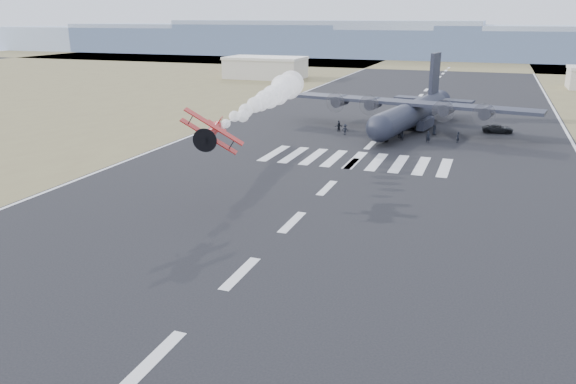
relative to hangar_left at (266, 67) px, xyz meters
The scene contains 20 objects.
ground 154.08m from the hangar_left, 70.27° to the right, with size 500.00×500.00×0.00m, color black.
scrub_far 99.70m from the hangar_left, 58.54° to the left, with size 500.00×80.00×0.00m, color olive.
runway_markings 99.70m from the hangar_left, 58.54° to the right, with size 60.00×260.00×0.01m, color silver, non-canonical shape.
ridge_seg_a 183.53m from the hangar_left, 141.19° to the left, with size 150.00×50.00×13.00m, color #8C9BB2.
ridge_seg_b 139.02m from the hangar_left, 124.15° to the left, with size 150.00×50.00×15.00m, color #8C9BB2.
ridge_seg_c 115.84m from the hangar_left, 96.45° to the left, with size 150.00×50.00×17.00m, color #8C9BB2.
ridge_seg_d 126.25m from the hangar_left, 65.67° to the left, with size 150.00×50.00×13.00m, color #8C9BB2.
hangar_left is the anchor object (origin of this frame).
aerobatic_biplane 126.74m from the hangar_left, 70.33° to the right, with size 5.82×6.09×4.87m.
smoke_trail 96.25m from the hangar_left, 66.45° to the right, with size 7.36×38.37×4.20m.
transport_aircraft 89.29m from the hangar_left, 51.04° to the right, with size 42.96×35.20×12.42m.
support_vehicle 97.90m from the hangar_left, 44.06° to the right, with size 2.34×5.06×1.41m, color black.
crew_a 101.68m from the hangar_left, 50.64° to the right, with size 0.63×0.52×1.73m, color black.
crew_b 95.55m from the hangar_left, 54.71° to the right, with size 0.88×0.54×1.81m, color black.
crew_c 91.28m from the hangar_left, 59.48° to the right, with size 1.15×0.53×1.78m, color black.
crew_d 87.36m from the hangar_left, 59.49° to the right, with size 1.02×0.52×1.74m, color black.
crew_e 95.23m from the hangar_left, 50.64° to the right, with size 0.85×0.52×1.73m, color black.
crew_f 88.15m from the hangar_left, 59.63° to the right, with size 1.46×0.47×1.57m, color black.
crew_g 100.42m from the hangar_left, 53.20° to the right, with size 0.69×0.57×1.90m, color black.
crew_h 97.69m from the hangar_left, 54.94° to the right, with size 0.76×0.47×1.57m, color black.
Camera 1 is at (16.92, -23.81, 18.98)m, focal length 35.00 mm.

